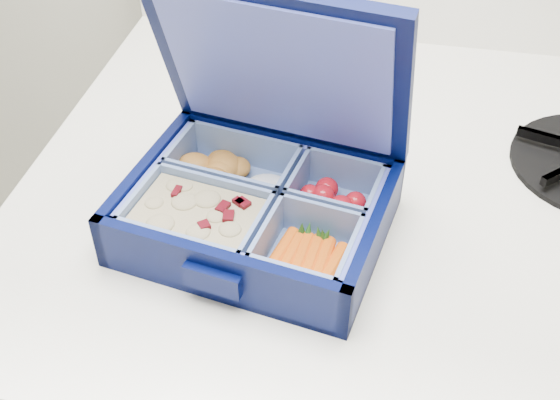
# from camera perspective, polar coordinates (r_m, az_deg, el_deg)

# --- Properties ---
(bento_box) EXTENTS (0.24, 0.20, 0.05)m
(bento_box) POSITION_cam_1_polar(r_m,az_deg,el_deg) (0.60, -1.94, -0.86)
(bento_box) COLOR #020936
(bento_box) RESTS_ON stove
(burner_grate_rear) EXTENTS (0.20, 0.20, 0.02)m
(burner_grate_rear) POSITION_cam_1_polar(r_m,az_deg,el_deg) (0.87, 0.42, 12.54)
(burner_grate_rear) COLOR black
(burner_grate_rear) RESTS_ON stove
(fork) EXTENTS (0.05, 0.17, 0.01)m
(fork) POSITION_cam_1_polar(r_m,az_deg,el_deg) (0.71, 1.70, 3.98)
(fork) COLOR silver
(fork) RESTS_ON stove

